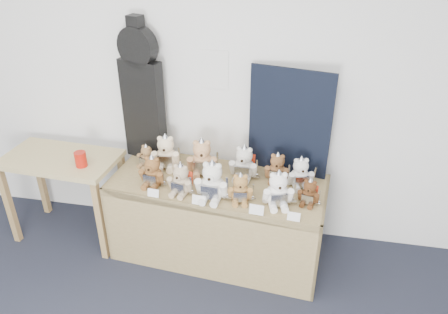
% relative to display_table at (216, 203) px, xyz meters
% --- Properties ---
extents(room_shell, '(6.00, 6.00, 6.00)m').
position_rel_display_table_xyz_m(room_shell, '(-0.09, 0.45, 0.90)').
color(room_shell, white).
rests_on(room_shell, floor).
extents(display_table, '(1.69, 0.82, 0.68)m').
position_rel_display_table_xyz_m(display_table, '(0.00, 0.00, 0.00)').
color(display_table, olive).
rests_on(display_table, floor).
extents(side_table, '(0.95, 0.57, 0.76)m').
position_rel_display_table_xyz_m(side_table, '(-1.29, 0.06, 0.10)').
color(side_table, tan).
rests_on(side_table, floor).
extents(guitar_case, '(0.36, 0.20, 1.15)m').
position_rel_display_table_xyz_m(guitar_case, '(-0.65, 0.35, 0.71)').
color(guitar_case, black).
rests_on(guitar_case, display_table).
extents(navy_board, '(0.62, 0.15, 0.84)m').
position_rel_display_table_xyz_m(navy_board, '(0.50, 0.33, 0.57)').
color(navy_board, black).
rests_on(navy_board, display_table).
extents(red_cup, '(0.09, 0.09, 0.12)m').
position_rel_display_table_xyz_m(red_cup, '(-1.05, -0.04, 0.29)').
color(red_cup, '#AB160B').
rests_on(red_cup, side_table).
extents(teddy_front_far_left, '(0.22, 0.18, 0.27)m').
position_rel_display_table_xyz_m(teddy_front_far_left, '(-0.46, -0.07, 0.26)').
color(teddy_front_far_left, brown).
rests_on(teddy_front_far_left, display_table).
extents(teddy_front_left, '(0.22, 0.19, 0.26)m').
position_rel_display_table_xyz_m(teddy_front_left, '(-0.23, -0.13, 0.25)').
color(teddy_front_left, tan).
rests_on(teddy_front_left, display_table).
extents(teddy_front_centre, '(0.27, 0.22, 0.33)m').
position_rel_display_table_xyz_m(teddy_front_centre, '(0.01, -0.15, 0.28)').
color(teddy_front_centre, silver).
rests_on(teddy_front_centre, display_table).
extents(teddy_front_right, '(0.20, 0.17, 0.24)m').
position_rel_display_table_xyz_m(teddy_front_right, '(0.21, -0.15, 0.25)').
color(teddy_front_right, olive).
rests_on(teddy_front_right, display_table).
extents(teddy_front_far_right, '(0.25, 0.22, 0.30)m').
position_rel_display_table_xyz_m(teddy_front_far_right, '(0.47, -0.15, 0.27)').
color(teddy_front_far_right, white).
rests_on(teddy_front_far_right, display_table).
extents(teddy_front_end, '(0.18, 0.16, 0.21)m').
position_rel_display_table_xyz_m(teddy_front_end, '(0.69, -0.09, 0.23)').
color(teddy_front_end, '#4F301B').
rests_on(teddy_front_end, display_table).
extents(teddy_back_left, '(0.26, 0.22, 0.31)m').
position_rel_display_table_xyz_m(teddy_back_left, '(-0.44, 0.21, 0.27)').
color(teddy_back_left, beige).
rests_on(teddy_back_left, display_table).
extents(teddy_back_centre_left, '(0.27, 0.24, 0.33)m').
position_rel_display_table_xyz_m(teddy_back_centre_left, '(-0.14, 0.17, 0.28)').
color(teddy_back_centre_left, tan).
rests_on(teddy_back_centre_left, display_table).
extents(teddy_back_centre_right, '(0.25, 0.21, 0.30)m').
position_rel_display_table_xyz_m(teddy_back_centre_right, '(0.19, 0.17, 0.27)').
color(teddy_back_centre_right, silver).
rests_on(teddy_back_centre_right, display_table).
extents(teddy_back_right, '(0.21, 0.17, 0.25)m').
position_rel_display_table_xyz_m(teddy_back_right, '(0.44, 0.18, 0.25)').
color(teddy_back_right, brown).
rests_on(teddy_back_right, display_table).
extents(teddy_back_end, '(0.22, 0.20, 0.27)m').
position_rel_display_table_xyz_m(teddy_back_end, '(0.62, 0.13, 0.25)').
color(teddy_back_end, silver).
rests_on(teddy_back_end, display_table).
extents(teddy_back_far_left, '(0.16, 0.16, 0.21)m').
position_rel_display_table_xyz_m(teddy_back_far_left, '(-0.60, 0.19, 0.23)').
color(teddy_back_far_left, olive).
rests_on(teddy_back_far_left, display_table).
extents(entry_card_a, '(0.09, 0.03, 0.06)m').
position_rel_display_table_xyz_m(entry_card_a, '(-0.41, -0.22, 0.18)').
color(entry_card_a, silver).
rests_on(entry_card_a, display_table).
extents(entry_card_b, '(0.10, 0.03, 0.07)m').
position_rel_display_table_xyz_m(entry_card_b, '(-0.06, -0.25, 0.19)').
color(entry_card_b, silver).
rests_on(entry_card_b, display_table).
extents(entry_card_c, '(0.10, 0.03, 0.07)m').
position_rel_display_table_xyz_m(entry_card_c, '(0.34, -0.29, 0.19)').
color(entry_card_c, silver).
rests_on(entry_card_c, display_table).
extents(entry_card_d, '(0.09, 0.03, 0.06)m').
position_rel_display_table_xyz_m(entry_card_d, '(0.60, -0.31, 0.18)').
color(entry_card_d, silver).
rests_on(entry_card_d, display_table).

